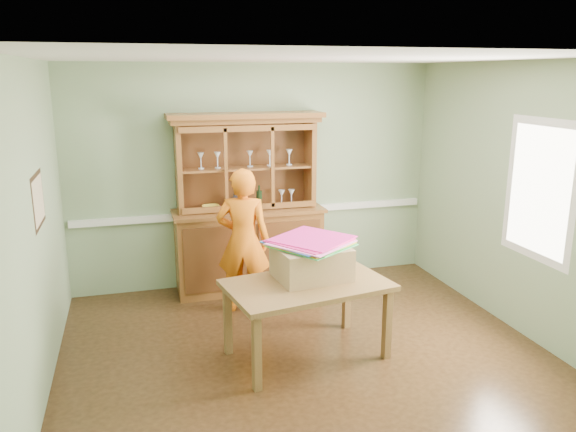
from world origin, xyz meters
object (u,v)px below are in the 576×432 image
object	(u,v)px
cardboard_box	(311,262)
person	(243,241)
china_hutch	(248,229)
dining_table	(307,292)

from	to	relation	value
cardboard_box	person	size ratio (longest dim) A/B	0.40
china_hutch	cardboard_box	bearing A→B (deg)	-82.26
dining_table	cardboard_box	world-z (taller)	cardboard_box
china_hutch	dining_table	xyz separation A→B (m)	(0.16, -1.84, -0.11)
cardboard_box	china_hutch	bearing A→B (deg)	97.74
dining_table	cardboard_box	bearing A→B (deg)	46.36
china_hutch	dining_table	bearing A→B (deg)	-85.09
cardboard_box	person	distance (m)	1.16
china_hutch	dining_table	distance (m)	1.85
dining_table	person	size ratio (longest dim) A/B	0.98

